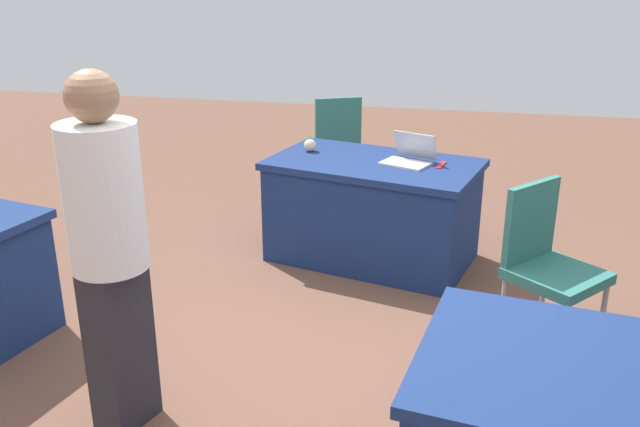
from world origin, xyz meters
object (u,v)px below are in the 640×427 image
Objects in this scene: person_attendee_standing at (108,241)px; scissors_red at (441,165)px; table_foreground at (373,210)px; chair_tucked_right at (547,259)px; laptop_silver at (408,158)px; chair_tucked_left at (335,140)px; yarn_ball at (310,145)px.

scissors_red is (-1.33, -2.17, -0.18)m from person_attendee_standing.
person_attendee_standing is at bearing 68.48° from table_foreground.
chair_tucked_right reaches higher than scissors_red.
chair_tucked_right is 0.57× the size of person_attendee_standing.
table_foreground is at bearing 22.02° from laptop_silver.
table_foreground is 0.96× the size of person_attendee_standing.
laptop_silver is at bearing -80.49° from scissors_red.
chair_tucked_left is at bearing -67.13° from table_foreground.
person_attendee_standing is (0.31, 3.48, 0.38)m from chair_tucked_left.
table_foreground is 1.67× the size of chair_tucked_right.
chair_tucked_right is at bearing -80.18° from chair_tucked_left.
laptop_silver is at bearing -83.91° from chair_tucked_left.
yarn_ball is at bearing 9.82° from laptop_silver.
yarn_ball is at bearing -87.59° from chair_tucked_right.
yarn_ball is (0.75, -0.16, 0.01)m from laptop_silver.
scissors_red is at bearing -77.21° from chair_tucked_left.
chair_tucked_right is at bearing 142.79° from yarn_ball.
chair_tucked_right is at bearing 136.20° from table_foreground.
yarn_ball is 0.52× the size of scissors_red.
chair_tucked_left is (0.55, -1.30, 0.18)m from table_foreground.
chair_tucked_left reaches higher than yarn_ball.
chair_tucked_left reaches higher than scissors_red.
person_attendee_standing is at bearing -120.34° from chair_tucked_left.
chair_tucked_left and chair_tucked_right have the same top height.
table_foreground is 9.01× the size of scissors_red.
laptop_silver is at bearing 167.68° from yarn_ball.
chair_tucked_left is at bearing -105.31° from chair_tucked_right.
table_foreground is at bearing -79.76° from scissors_red.
scissors_red is (-0.23, 0.01, -0.04)m from laptop_silver.
chair_tucked_right is (-1.66, 2.37, -0.00)m from chair_tucked_left.
scissors_red is at bearing -15.26° from person_attendee_standing.
chair_tucked_right is at bearing -44.38° from person_attendee_standing.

